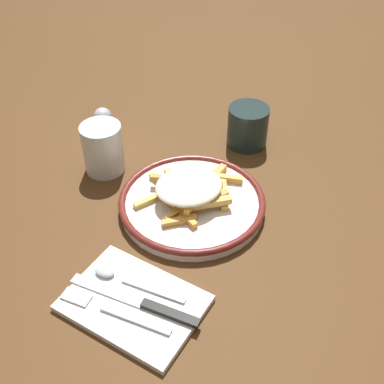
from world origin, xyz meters
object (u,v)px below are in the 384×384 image
(plate, at_px, (192,203))
(spoon, at_px, (124,279))
(napkin, at_px, (134,303))
(fries_heap, at_px, (191,189))
(knife, at_px, (145,304))
(salt_shaker, at_px, (104,126))
(fork, at_px, (115,311))
(coffee_mug, at_px, (246,125))
(water_glass, at_px, (103,148))

(plate, bearing_deg, spoon, 178.73)
(napkin, relative_size, spoon, 1.29)
(fries_heap, height_order, knife, fries_heap)
(plate, bearing_deg, salt_shaker, 70.95)
(fork, relative_size, salt_shaker, 2.19)
(knife, relative_size, coffee_mug, 1.89)
(water_glass, bearing_deg, fork, -140.44)
(napkin, height_order, knife, knife)
(fries_heap, distance_m, napkin, 0.24)
(knife, bearing_deg, napkin, 95.94)
(knife, distance_m, salt_shaker, 0.45)
(plate, bearing_deg, fork, -175.98)
(salt_shaker, bearing_deg, knife, -135.33)
(fries_heap, distance_m, knife, 0.24)
(knife, xyz_separation_m, coffee_mug, (0.46, 0.05, 0.03))
(spoon, bearing_deg, fries_heap, 0.16)
(water_glass, distance_m, salt_shaker, 0.10)
(knife, relative_size, water_glass, 2.12)
(knife, relative_size, spoon, 1.38)
(plate, height_order, water_glass, water_glass)
(knife, distance_m, coffee_mug, 0.47)
(water_glass, xyz_separation_m, coffee_mug, (0.22, -0.20, -0.01))
(spoon, bearing_deg, plate, -1.27)
(spoon, distance_m, water_glass, 0.30)
(spoon, bearing_deg, knife, -112.40)
(coffee_mug, bearing_deg, plate, -179.10)
(coffee_mug, bearing_deg, fries_heap, 179.66)
(fries_heap, xyz_separation_m, water_glass, (0.01, 0.20, 0.01))
(plate, xyz_separation_m, fork, (-0.26, -0.02, -0.00))
(knife, bearing_deg, fork, 135.42)
(spoon, height_order, coffee_mug, coffee_mug)
(napkin, bearing_deg, spoon, 55.31)
(fries_heap, distance_m, coffee_mug, 0.23)
(fries_heap, bearing_deg, coffee_mug, -0.34)
(napkin, xyz_separation_m, coffee_mug, (0.46, 0.03, 0.04))
(plate, bearing_deg, fries_heap, 54.19)
(knife, bearing_deg, coffee_mug, 6.52)
(napkin, bearing_deg, plate, 7.57)
(napkin, height_order, spoon, spoon)
(fork, distance_m, knife, 0.04)
(fork, xyz_separation_m, salt_shaker, (0.35, 0.28, 0.03))
(spoon, distance_m, coffee_mug, 0.44)
(spoon, relative_size, coffee_mug, 1.37)
(water_glass, bearing_deg, salt_shaker, 36.98)
(knife, distance_m, water_glass, 0.35)
(plate, xyz_separation_m, fries_heap, (0.00, 0.01, 0.03))
(napkin, bearing_deg, fries_heap, 8.69)
(plate, distance_m, water_glass, 0.21)
(fork, relative_size, water_glass, 1.78)
(knife, xyz_separation_m, salt_shaker, (0.32, 0.31, 0.03))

